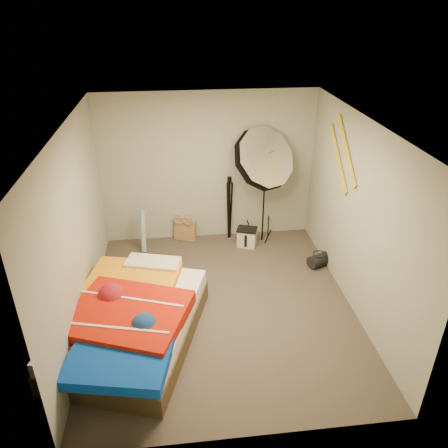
{
  "coord_description": "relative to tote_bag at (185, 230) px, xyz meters",
  "views": [
    {
      "loc": [
        -0.52,
        -4.71,
        3.79
      ],
      "look_at": [
        0.1,
        0.6,
        0.95
      ],
      "focal_mm": 35.0,
      "sensor_mm": 36.0,
      "label": 1
    }
  ],
  "objects": [
    {
      "name": "wall_stripe_lower",
      "position": [
        2.15,
        -1.05,
        1.57
      ],
      "size": [
        0.02,
        0.91,
        0.78
      ],
      "primitive_type": "cube",
      "rotation": [
        0.7,
        0.0,
        0.0
      ],
      "color": "gold",
      "rests_on": "wall_right"
    },
    {
      "name": "photo_umbrella",
      "position": [
        1.21,
        -0.37,
        1.34
      ],
      "size": [
        1.06,
        1.09,
        2.13
      ],
      "color": "black",
      "rests_on": "floor"
    },
    {
      "name": "wall_back",
      "position": [
        0.42,
        0.1,
        1.07
      ],
      "size": [
        3.5,
        0.0,
        3.5
      ],
      "primitive_type": "plane",
      "rotation": [
        1.57,
        0.0,
        0.0
      ],
      "color": "#9BA191",
      "rests_on": "floor"
    },
    {
      "name": "floor",
      "position": [
        0.42,
        -1.9,
        -0.18
      ],
      "size": [
        4.0,
        4.0,
        0.0
      ],
      "primitive_type": "plane",
      "color": "#4D423A",
      "rests_on": "ground"
    },
    {
      "name": "camera_case",
      "position": [
        1.02,
        -0.34,
        -0.03
      ],
      "size": [
        0.36,
        0.3,
        0.3
      ],
      "primitive_type": "cube",
      "rotation": [
        0.0,
        0.0,
        -0.34
      ],
      "color": "beige",
      "rests_on": "floor"
    },
    {
      "name": "bed",
      "position": [
        -0.74,
        -2.43,
        0.12
      ],
      "size": [
        1.99,
        2.5,
        0.61
      ],
      "color": "#4C3B25",
      "rests_on": "floor"
    },
    {
      "name": "wall_front",
      "position": [
        0.42,
        -3.9,
        1.07
      ],
      "size": [
        3.5,
        0.0,
        3.5
      ],
      "primitive_type": "plane",
      "rotation": [
        -1.57,
        0.0,
        0.0
      ],
      "color": "#9BA191",
      "rests_on": "floor"
    },
    {
      "name": "wrapping_roll",
      "position": [
        -0.69,
        -0.28,
        0.17
      ],
      "size": [
        0.12,
        0.22,
        0.71
      ],
      "primitive_type": "cylinder",
      "rotation": [
        -0.17,
        0.0,
        -0.21
      ],
      "color": "#529BB4",
      "rests_on": "floor"
    },
    {
      "name": "wall_right",
      "position": [
        2.17,
        -1.9,
        1.07
      ],
      "size": [
        0.0,
        4.0,
        4.0
      ],
      "primitive_type": "plane",
      "rotation": [
        1.57,
        0.0,
        -1.57
      ],
      "color": "#9BA191",
      "rests_on": "floor"
    },
    {
      "name": "wall_left",
      "position": [
        -1.33,
        -1.9,
        1.07
      ],
      "size": [
        0.0,
        4.0,
        4.0
      ],
      "primitive_type": "plane",
      "rotation": [
        1.57,
        0.0,
        1.57
      ],
      "color": "#9BA191",
      "rests_on": "floor"
    },
    {
      "name": "duffel_bag",
      "position": [
        2.03,
        -1.08,
        -0.08
      ],
      "size": [
        0.38,
        0.32,
        0.2
      ],
      "primitive_type": "cylinder",
      "rotation": [
        0.0,
        1.57,
        0.45
      ],
      "color": "black",
      "rests_on": "floor"
    },
    {
      "name": "tote_bag",
      "position": [
        0.0,
        0.0,
        0.0
      ],
      "size": [
        0.4,
        0.29,
        0.38
      ],
      "primitive_type": "cube",
      "rotation": [
        -0.14,
        0.0,
        -0.41
      ],
      "color": "#A37E53",
      "rests_on": "floor"
    },
    {
      "name": "camera_tripod",
      "position": [
        0.76,
        -0.03,
        0.46
      ],
      "size": [
        0.07,
        0.07,
        1.13
      ],
      "color": "black",
      "rests_on": "floor"
    },
    {
      "name": "ceiling",
      "position": [
        0.42,
        -1.9,
        2.32
      ],
      "size": [
        4.0,
        4.0,
        0.0
      ],
      "primitive_type": "plane",
      "rotation": [
        3.14,
        0.0,
        0.0
      ],
      "color": "silver",
      "rests_on": "wall_back"
    },
    {
      "name": "wall_stripe_upper",
      "position": [
        2.15,
        -1.3,
        1.77
      ],
      "size": [
        0.02,
        0.91,
        0.78
      ],
      "primitive_type": "cube",
      "rotation": [
        0.7,
        0.0,
        0.0
      ],
      "color": "gold",
      "rests_on": "wall_right"
    }
  ]
}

